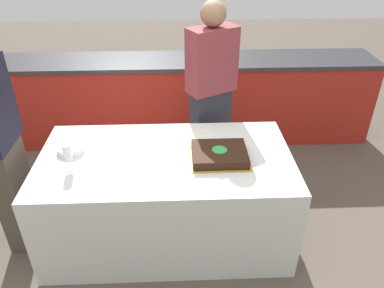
{
  "coord_description": "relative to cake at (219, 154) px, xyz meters",
  "views": [
    {
      "loc": [
        0.1,
        -2.22,
        2.23
      ],
      "look_at": [
        0.19,
        0.0,
        0.85
      ],
      "focal_mm": 35.0,
      "sensor_mm": 36.0,
      "label": 1
    }
  ],
  "objects": [
    {
      "name": "person_cutting_cake",
      "position": [
        0.0,
        0.74,
        0.09
      ],
      "size": [
        0.44,
        0.37,
        1.67
      ],
      "rotation": [
        0.0,
        0.0,
        -2.64
      ],
      "color": "#282833",
      "rests_on": "ground_plane"
    },
    {
      "name": "wine_glass",
      "position": [
        -1.02,
        -0.08,
        0.09
      ],
      "size": [
        0.07,
        0.07,
        0.19
      ],
      "color": "white",
      "rests_on": "dining_table"
    },
    {
      "name": "cake",
      "position": [
        0.0,
        0.0,
        0.0
      ],
      "size": [
        0.42,
        0.35,
        0.07
      ],
      "color": "gold",
      "rests_on": "dining_table"
    },
    {
      "name": "person_seated_left",
      "position": [
        -1.51,
        0.04,
        0.08
      ],
      "size": [
        0.2,
        0.39,
        1.67
      ],
      "rotation": [
        0.0,
        0.0,
        1.57
      ],
      "color": "#4C4238",
      "rests_on": "ground_plane"
    },
    {
      "name": "dining_table",
      "position": [
        -0.38,
        0.04,
        -0.41
      ],
      "size": [
        1.82,
        0.96,
        0.75
      ],
      "color": "silver",
      "rests_on": "ground_plane"
    },
    {
      "name": "back_counter",
      "position": [
        -0.38,
        1.59,
        -0.32
      ],
      "size": [
        4.4,
        0.58,
        0.92
      ],
      "color": "#A82319",
      "rests_on": "ground_plane"
    },
    {
      "name": "ground_plane",
      "position": [
        -0.38,
        0.04,
        -0.78
      ],
      "size": [
        14.0,
        14.0,
        0.0
      ],
      "primitive_type": "plane",
      "color": "brown"
    },
    {
      "name": "side_plate_near_cake",
      "position": [
        -0.1,
        0.32,
        -0.03
      ],
      "size": [
        0.18,
        0.18,
        0.0
      ],
      "color": "white",
      "rests_on": "dining_table"
    },
    {
      "name": "plate_stack",
      "position": [
        -1.07,
        0.14,
        -0.01
      ],
      "size": [
        0.2,
        0.2,
        0.04
      ],
      "color": "white",
      "rests_on": "dining_table"
    }
  ]
}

